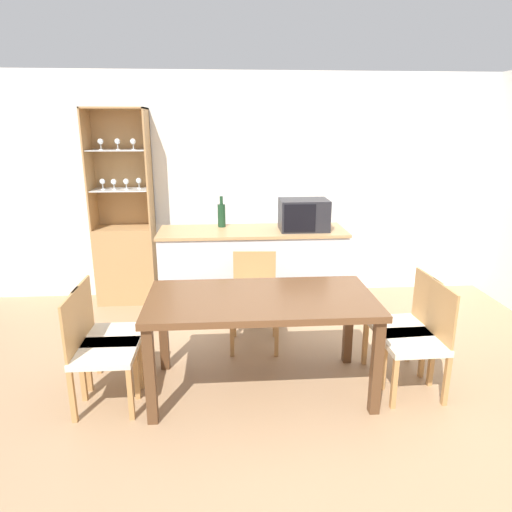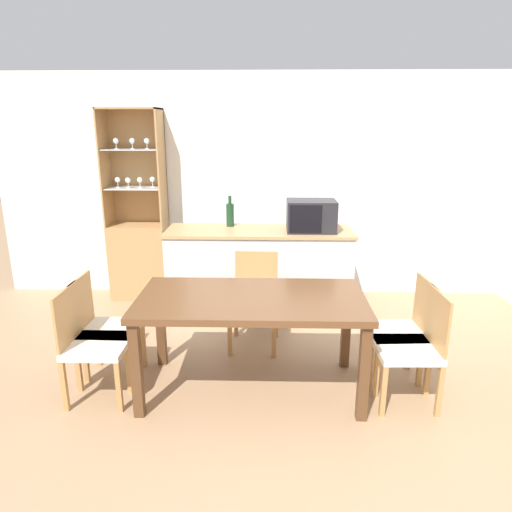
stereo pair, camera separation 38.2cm
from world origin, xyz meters
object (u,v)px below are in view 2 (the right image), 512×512
dining_chair_side_left_near (92,343)px  wine_bottle (230,214)px  dining_chair_head_far (255,300)px  microwave (311,216)px  dining_chair_side_right_far (402,332)px  dining_table (251,308)px  display_cabinet (139,245)px  dining_chair_side_left_far (104,328)px  dining_chair_side_right_near (412,347)px

dining_chair_side_left_near → wine_bottle: wine_bottle is taller
dining_chair_head_far → microwave: 1.09m
dining_chair_side_right_far → dining_chair_head_far: bearing=58.2°
dining_table → dining_chair_head_far: size_ratio=1.96×
display_cabinet → dining_chair_side_left_near: 2.13m
dining_table → dining_chair_side_left_far: (-1.17, 0.13, -0.24)m
dining_table → dining_chair_side_right_far: 1.20m
dining_chair_side_right_near → microwave: bearing=20.1°
dining_chair_side_right_near → dining_chair_head_far: 1.46m
dining_chair_side_left_far → microwave: microwave is taller
dining_chair_side_left_far → display_cabinet: bearing=-172.4°
dining_chair_head_far → dining_chair_side_left_far: bearing=32.5°
dining_table → dining_chair_side_right_near: bearing=-6.2°
dining_chair_head_far → wine_bottle: size_ratio=2.61×
dining_table → dining_chair_side_right_near: dining_chair_side_right_near is taller
wine_bottle → dining_chair_side_right_near: bearing=-50.6°
dining_chair_side_right_near → display_cabinet: bearing=49.1°
dining_chair_head_far → microwave: bearing=-125.1°
dining_chair_head_far → dining_chair_side_left_near: same height
dining_table → wine_bottle: size_ratio=5.12×
dining_chair_side_right_near → microwave: 1.80m
microwave → wine_bottle: (-0.84, 0.21, -0.03)m
display_cabinet → dining_chair_side_right_near: 3.31m
display_cabinet → dining_chair_side_left_far: 1.88m
dining_chair_side_right_near → microwave: (-0.61, 1.56, 0.66)m
display_cabinet → dining_chair_head_far: 1.86m
dining_chair_side_left_near → dining_chair_head_far: bearing=127.1°
dining_chair_side_left_near → microwave: bearing=132.1°
display_cabinet → wine_bottle: 1.23m
dining_chair_side_left_near → dining_chair_side_left_far: bearing=180.0°
dining_table → dining_chair_head_far: dining_chair_head_far is taller
dining_chair_side_right_near → wine_bottle: size_ratio=2.61×
display_cabinet → dining_table: bearing=-55.2°
dining_chair_side_left_near → dining_chair_side_left_far: size_ratio=1.00×
microwave → wine_bottle: 0.87m
dining_chair_side_right_far → dining_chair_side_left_near: size_ratio=1.00×
display_cabinet → dining_chair_side_right_far: 3.15m
microwave → dining_chair_side_right_near: bearing=-68.6°
dining_table → wine_bottle: (-0.28, 1.64, 0.39)m
dining_chair_side_left_far → wine_bottle: bearing=150.7°
dining_chair_side_right_near → dining_chair_side_right_far: size_ratio=1.00×
dining_chair_side_right_far → wine_bottle: (-1.45, 1.51, 0.63)m
display_cabinet → dining_chair_head_far: (1.38, -1.23, -0.19)m
dining_table → dining_chair_side_left_near: (-1.17, -0.13, -0.24)m
dining_chair_side_right_near → dining_chair_side_left_far: (-2.34, 0.26, 0.00)m
display_cabinet → wine_bottle: display_cabinet is taller
dining_chair_side_right_near → wine_bottle: bearing=38.1°
dining_chair_side_left_near → display_cabinet: bearing=-174.3°
dining_chair_side_right_far → dining_chair_side_left_near: (-2.34, -0.26, 0.00)m
dining_chair_side_left_near → microwave: (1.73, 1.56, 0.66)m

